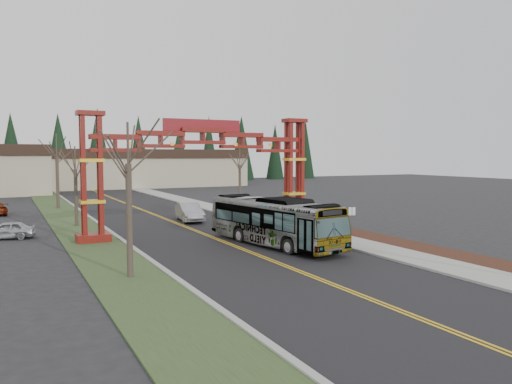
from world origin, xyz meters
TOP-DOWN VIEW (x-y plane):
  - ground at (0.00, 0.00)m, footprint 200.00×200.00m
  - road at (0.00, 25.00)m, footprint 12.00×110.00m
  - lane_line_left at (-0.12, 25.00)m, footprint 0.12×100.00m
  - lane_line_right at (0.12, 25.00)m, footprint 0.12×100.00m
  - curb_right at (6.15, 25.00)m, footprint 0.30×110.00m
  - sidewalk_right at (7.60, 25.00)m, footprint 2.60×110.00m
  - landscape_strip at (10.20, 10.00)m, footprint 2.60×50.00m
  - grass_median at (-8.00, 25.00)m, footprint 4.00×110.00m
  - curb_left at (-6.15, 25.00)m, footprint 0.30×110.00m
  - gateway_arch at (0.00, 18.00)m, footprint 18.20×1.60m
  - retail_building_east at (10.00, 79.95)m, footprint 38.00×20.30m
  - conifer_treeline at (0.25, 92.00)m, footprint 116.10×5.60m
  - transit_bus at (2.45, 11.44)m, footprint 4.42×11.72m
  - silver_sedan at (1.50, 25.43)m, footprint 2.32×5.19m
  - parked_car_near_a at (-13.24, 22.13)m, footprint 3.94×2.11m
  - bare_tree_median_near at (-8.00, 6.88)m, footprint 3.00×3.00m
  - bare_tree_median_mid at (-8.00, 26.47)m, footprint 2.89×2.89m
  - bare_tree_median_far at (-8.00, 41.99)m, footprint 3.42×3.42m
  - bare_tree_right_far at (10.00, 32.85)m, footprint 2.89×2.89m
  - street_sign at (9.30, 12.02)m, footprint 0.46×0.23m
  - barrel_south at (9.65, 16.21)m, footprint 0.53×0.53m
  - barrel_mid at (9.24, 19.15)m, footprint 0.59×0.59m
  - barrel_north at (9.57, 23.23)m, footprint 0.57×0.57m

SIDE VIEW (x-z plane):
  - ground at x=0.00m, z-range 0.00..0.00m
  - road at x=0.00m, z-range 0.00..0.02m
  - lane_line_left at x=-0.12m, z-range 0.02..0.03m
  - lane_line_right at x=0.12m, z-range 0.02..0.03m
  - grass_median at x=-8.00m, z-range 0.00..0.08m
  - landscape_strip at x=10.20m, z-range 0.00..0.12m
  - curb_right at x=6.15m, z-range 0.00..0.15m
  - curb_left at x=-6.15m, z-range 0.00..0.15m
  - sidewalk_right at x=7.60m, z-range 0.01..0.15m
  - barrel_south at x=9.65m, z-range 0.00..0.99m
  - barrel_north at x=9.57m, z-range 0.00..1.05m
  - barrel_mid at x=9.24m, z-range 0.00..1.09m
  - parked_car_near_a at x=-13.24m, z-range 0.00..1.27m
  - silver_sedan at x=1.50m, z-range 0.00..1.66m
  - street_sign at x=9.30m, z-range 0.47..2.62m
  - transit_bus at x=2.45m, z-range 0.00..3.19m
  - retail_building_east at x=10.00m, z-range 0.01..7.01m
  - bare_tree_median_mid at x=-8.00m, z-range 1.41..8.09m
  - bare_tree_right_far at x=10.00m, z-range 1.44..8.18m
  - bare_tree_median_near at x=-8.00m, z-range 1.74..9.26m
  - gateway_arch at x=0.00m, z-range 1.53..10.43m
  - bare_tree_median_far at x=-8.00m, z-range 1.86..10.18m
  - conifer_treeline at x=0.25m, z-range -0.01..12.99m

